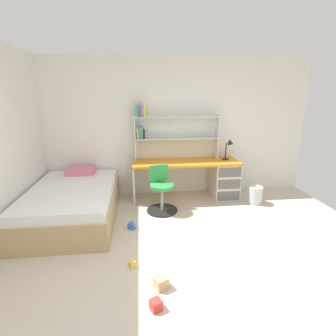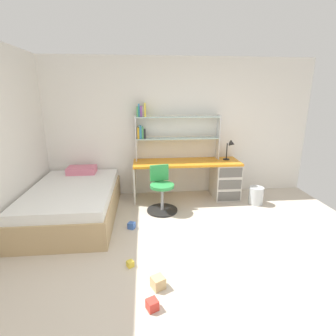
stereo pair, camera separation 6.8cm
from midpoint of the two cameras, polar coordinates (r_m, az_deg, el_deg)
name	(u,v)px [view 1 (the left image)]	position (r m, az deg, el deg)	size (l,w,h in m)	color
ground_plane	(197,291)	(2.92, 5.65, -25.52)	(5.55, 6.51, 0.02)	beige
room_shell	(85,144)	(3.55, -18.50, 5.00)	(5.55, 6.51, 2.58)	white
desk	(213,176)	(4.98, 9.55, -1.81)	(1.98, 0.61, 0.72)	orange
bookshelf_hutch	(166,128)	(4.80, -0.78, 8.78)	(1.57, 0.22, 1.05)	silver
desk_lamp	(230,147)	(4.97, 13.19, 4.65)	(0.20, 0.17, 0.38)	black
swivel_chair	(162,194)	(4.36, -1.90, -5.77)	(0.52, 0.52, 0.77)	black
bed_platform	(73,203)	(4.37, -20.77, -7.32)	(1.29, 1.97, 0.65)	tan
waste_bin	(255,195)	(4.95, 18.40, -5.70)	(0.26, 0.26, 0.31)	silver
toy_block_blue_0	(132,226)	(3.94, -8.50, -12.58)	(0.09, 0.09, 0.09)	#3860B7
toy_block_natural_1	(161,283)	(2.88, -2.33, -24.09)	(0.13, 0.13, 0.13)	tan
toy_block_red_2	(156,305)	(2.69, -3.52, -28.08)	(0.10, 0.10, 0.10)	red
toy_block_yellow_3	(132,264)	(3.19, -8.61, -20.36)	(0.07, 0.07, 0.07)	gold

